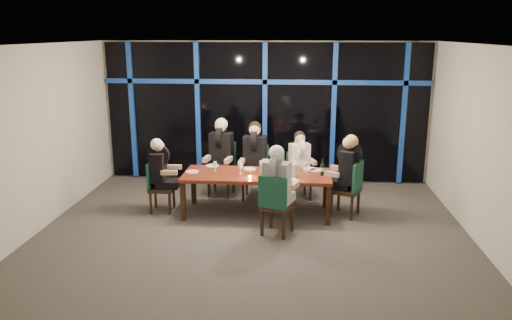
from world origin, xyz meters
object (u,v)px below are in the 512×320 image
Objects in this scene: diner_end_right at (347,163)px; diner_far_left at (221,146)px; chair_far_mid at (255,169)px; chair_end_left at (157,184)px; water_pitcher at (294,170)px; chair_far_left at (222,165)px; chair_end_right at (351,186)px; diner_end_left at (161,164)px; diner_near_mid at (278,177)px; chair_far_right at (298,172)px; diner_far_mid at (255,149)px; wine_bottle at (322,169)px; chair_near_mid at (275,202)px; diner_far_right at (300,155)px; dining_table at (257,177)px.

diner_far_left is at bearing -87.65° from diner_end_right.
chair_far_mid reaches higher than chair_end_left.
chair_far_left is at bearing 149.17° from water_pitcher.
chair_far_left reaches higher than chair_end_right.
chair_far_left is at bearing -44.39° from chair_end_left.
diner_end_left is 2.30m from diner_near_mid.
water_pitcher is (2.38, -0.11, -0.02)m from diner_end_left.
chair_end_right is at bearing -91.03° from chair_end_left.
diner_far_mid is (-0.85, -0.15, 0.48)m from chair_far_right.
chair_end_right is 2.67m from diner_far_left.
diner_end_left is at bearing -148.21° from diner_far_mid.
wine_bottle reaches higher than water_pitcher.
diner_far_right is (0.39, 1.87, 0.31)m from chair_near_mid.
wine_bottle is at bearing -91.55° from chair_end_left.
diner_far_left is 4.65× the size of water_pitcher.
diner_far_left reaches higher than dining_table.
dining_table is 1.20m from diner_far_right.
water_pitcher is (1.45, -1.12, -0.15)m from diner_far_left.
chair_far_right is 0.99× the size of chair_end_left.
diner_far_mid reaches higher than dining_table.
chair_far_right is at bearing -80.53° from diner_near_mid.
chair_end_left is 2.75m from diner_far_right.
dining_table is at bearing -79.18° from chair_far_mid.
diner_near_mid reaches higher than diner_far_right.
chair_end_left is 1.03× the size of diner_end_left.
diner_end_left is (-3.38, -0.02, 0.32)m from chair_end_right.
dining_table is 2.52× the size of diner_far_left.
water_pitcher is at bearing -32.12° from chair_far_left.
diner_far_left is at bearing -90.00° from chair_far_left.
chair_far_left is 1.14× the size of chair_end_left.
chair_end_left is 0.94× the size of diner_near_mid.
chair_far_left is 2.33m from diner_near_mid.
chair_end_left is 0.91× the size of diner_far_mid.
diner_far_left reaches higher than chair_far_mid.
water_pitcher is at bearing -88.86° from chair_near_mid.
chair_far_right is 4.12× the size of water_pitcher.
chair_far_left is at bearing 125.76° from dining_table.
water_pitcher is at bearing -10.79° from dining_table.
chair_end_left is 2.97m from wine_bottle.
chair_end_right is 0.99× the size of diner_far_mid.
diner_far_mid is at bearing 166.76° from diner_far_right.
chair_far_left is at bearing -89.59° from diner_end_right.
dining_table is at bearing -145.19° from chair_far_right.
chair_far_left is at bearing 90.00° from diner_far_left.
chair_end_left is 1.04× the size of diner_far_right.
dining_table is 1.60m from diner_end_right.
chair_far_left is 1.90m from water_pitcher.
chair_near_mid is at bearing -115.82° from diner_end_left.
chair_end_right is at bearing -63.57° from diner_far_right.
chair_near_mid is 1.03× the size of diner_near_mid.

